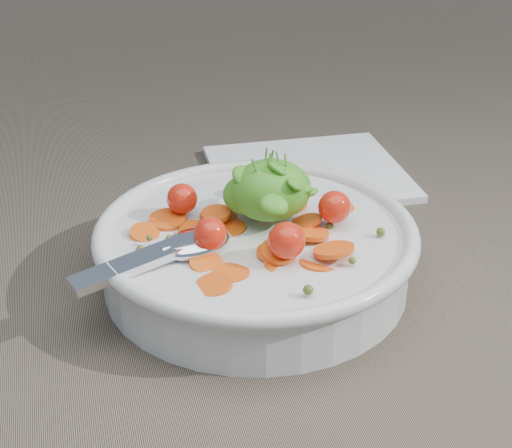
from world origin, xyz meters
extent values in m
plane|color=#6B5E4C|center=(0.00, 0.00, 0.00)|extent=(6.00, 6.00, 0.00)
cylinder|color=silver|center=(-0.01, 0.00, 0.02)|extent=(0.22, 0.22, 0.04)
torus|color=silver|center=(-0.01, 0.00, 0.04)|extent=(0.23, 0.23, 0.01)
cylinder|color=silver|center=(-0.01, 0.00, 0.00)|extent=(0.11, 0.11, 0.01)
cylinder|color=brown|center=(-0.01, 0.00, 0.02)|extent=(0.20, 0.20, 0.03)
cylinder|color=#EE5C14|center=(-0.05, 0.02, 0.04)|extent=(0.03, 0.03, 0.01)
cylinder|color=#EE5C14|center=(0.00, 0.04, 0.05)|extent=(0.02, 0.02, 0.01)
cylinder|color=#EE5C14|center=(-0.02, 0.01, 0.04)|extent=(0.03, 0.03, 0.01)
cylinder|color=#EE5C14|center=(-0.07, 0.03, 0.05)|extent=(0.04, 0.04, 0.01)
cylinder|color=#EE5C14|center=(-0.08, 0.02, 0.04)|extent=(0.03, 0.03, 0.01)
cylinder|color=#EE5C14|center=(0.04, -0.04, 0.05)|extent=(0.03, 0.03, 0.01)
cylinder|color=#EE5C14|center=(0.03, 0.05, 0.04)|extent=(0.02, 0.02, 0.01)
cylinder|color=#EE5C14|center=(0.00, -0.04, 0.05)|extent=(0.03, 0.03, 0.01)
cylinder|color=#EE5C14|center=(0.03, 0.06, 0.05)|extent=(0.03, 0.03, 0.01)
cylinder|color=#EE5C14|center=(0.03, -0.01, 0.05)|extent=(0.04, 0.04, 0.01)
cylinder|color=#EE5C14|center=(0.02, 0.05, 0.04)|extent=(0.03, 0.03, 0.01)
cylinder|color=#EE5C14|center=(-0.05, -0.03, 0.04)|extent=(0.03, 0.03, 0.01)
cylinder|color=#EE5C14|center=(-0.03, 0.03, 0.05)|extent=(0.03, 0.03, 0.01)
cylinder|color=#EE5C14|center=(0.00, -0.03, 0.04)|extent=(0.03, 0.03, 0.01)
cylinder|color=#EE5C14|center=(0.00, -0.04, 0.04)|extent=(0.04, 0.04, 0.01)
cylinder|color=#EE5C14|center=(0.07, 0.02, 0.04)|extent=(0.02, 0.02, 0.01)
cylinder|color=#EE5C14|center=(-0.03, 0.03, 0.04)|extent=(0.03, 0.03, 0.01)
cylinder|color=#EE5C14|center=(-0.05, 0.04, 0.04)|extent=(0.03, 0.03, 0.01)
cylinder|color=#EE5C14|center=(-0.04, -0.05, 0.04)|extent=(0.03, 0.03, 0.01)
cylinder|color=#EE5C14|center=(0.03, 0.00, 0.05)|extent=(0.02, 0.02, 0.01)
cylinder|color=#EE5C14|center=(-0.05, -0.02, 0.04)|extent=(0.02, 0.02, 0.01)
cylinder|color=#EE5C14|center=(0.03, -0.05, 0.04)|extent=(0.03, 0.03, 0.01)
cylinder|color=#EE5C14|center=(-0.05, -0.06, 0.04)|extent=(0.03, 0.03, 0.01)
cylinder|color=#EE5C14|center=(0.03, 0.03, 0.05)|extent=(0.02, 0.02, 0.01)
sphere|color=#4F571D|center=(0.03, -0.02, 0.04)|extent=(0.01, 0.01, 0.01)
sphere|color=#4F571D|center=(0.04, 0.00, 0.05)|extent=(0.00, 0.00, 0.00)
sphere|color=#4F571D|center=(-0.08, 0.00, 0.05)|extent=(0.00, 0.00, 0.00)
sphere|color=#4F571D|center=(-0.07, 0.00, 0.05)|extent=(0.01, 0.01, 0.01)
sphere|color=#4F571D|center=(0.04, -0.06, 0.05)|extent=(0.01, 0.01, 0.01)
sphere|color=#4F571D|center=(0.00, 0.05, 0.05)|extent=(0.00, 0.00, 0.00)
sphere|color=#4F571D|center=(0.05, 0.05, 0.04)|extent=(0.01, 0.01, 0.01)
sphere|color=#4F571D|center=(0.08, -0.03, 0.05)|extent=(0.01, 0.01, 0.01)
sphere|color=#4F571D|center=(0.00, -0.03, 0.05)|extent=(0.01, 0.01, 0.01)
sphere|color=#4F571D|center=(0.01, -0.03, 0.04)|extent=(0.01, 0.01, 0.01)
sphere|color=#4F571D|center=(-0.05, 0.00, 0.04)|extent=(0.00, 0.00, 0.00)
sphere|color=#4F571D|center=(0.00, -0.09, 0.05)|extent=(0.01, 0.01, 0.01)
sphere|color=#4F571D|center=(-0.02, 0.03, 0.05)|extent=(0.01, 0.01, 0.01)
sphere|color=#4F571D|center=(-0.09, 0.00, 0.04)|extent=(0.01, 0.01, 0.01)
sphere|color=#4F571D|center=(0.05, 0.00, 0.04)|extent=(0.01, 0.01, 0.01)
sphere|color=red|center=(0.05, 0.00, 0.06)|extent=(0.02, 0.02, 0.02)
sphere|color=red|center=(0.02, 0.06, 0.06)|extent=(0.02, 0.02, 0.02)
sphere|color=red|center=(-0.05, 0.04, 0.06)|extent=(0.02, 0.02, 0.02)
sphere|color=red|center=(-0.04, -0.02, 0.06)|extent=(0.02, 0.02, 0.02)
sphere|color=red|center=(0.00, -0.04, 0.06)|extent=(0.03, 0.03, 0.03)
ellipsoid|color=#4FB027|center=(0.01, 0.01, 0.07)|extent=(0.06, 0.05, 0.04)
ellipsoid|color=#4FB027|center=(-0.01, 0.02, 0.06)|extent=(0.03, 0.03, 0.03)
ellipsoid|color=#4FB027|center=(0.01, 0.02, 0.09)|extent=(0.02, 0.02, 0.02)
ellipsoid|color=#4FB027|center=(0.01, 0.01, 0.07)|extent=(0.02, 0.02, 0.01)
ellipsoid|color=#4FB027|center=(-0.01, 0.01, 0.08)|extent=(0.03, 0.03, 0.02)
ellipsoid|color=#4FB027|center=(0.03, 0.01, 0.08)|extent=(0.02, 0.02, 0.01)
ellipsoid|color=#4FB027|center=(0.02, 0.01, 0.08)|extent=(0.03, 0.03, 0.02)
ellipsoid|color=#4FB027|center=(0.00, 0.01, 0.08)|extent=(0.02, 0.02, 0.02)
ellipsoid|color=#4FB027|center=(0.00, -0.03, 0.08)|extent=(0.02, 0.02, 0.02)
ellipsoid|color=#4FB027|center=(0.00, 0.05, 0.06)|extent=(0.02, 0.02, 0.02)
ellipsoid|color=#4FB027|center=(0.03, 0.00, 0.07)|extent=(0.03, 0.03, 0.02)
ellipsoid|color=#4FB027|center=(0.01, 0.01, 0.09)|extent=(0.02, 0.02, 0.02)
ellipsoid|color=#4FB027|center=(0.02, 0.02, 0.07)|extent=(0.03, 0.03, 0.02)
ellipsoid|color=#4FB027|center=(0.03, 0.02, 0.07)|extent=(0.03, 0.03, 0.02)
ellipsoid|color=#4FB027|center=(0.02, -0.01, 0.08)|extent=(0.02, 0.02, 0.02)
ellipsoid|color=#4FB027|center=(0.03, 0.00, 0.07)|extent=(0.02, 0.02, 0.01)
ellipsoid|color=#4FB027|center=(0.01, 0.02, 0.09)|extent=(0.02, 0.02, 0.02)
ellipsoid|color=#4FB027|center=(0.01, 0.01, 0.07)|extent=(0.02, 0.01, 0.01)
ellipsoid|color=#4FB027|center=(0.00, 0.00, 0.07)|extent=(0.02, 0.02, 0.01)
ellipsoid|color=#4FB027|center=(0.00, 0.02, 0.08)|extent=(0.02, 0.02, 0.02)
ellipsoid|color=#4FB027|center=(0.00, 0.03, 0.07)|extent=(0.03, 0.03, 0.02)
cylinder|color=#4C8C33|center=(0.02, 0.00, 0.08)|extent=(0.00, 0.01, 0.04)
cylinder|color=#4C8C33|center=(0.01, 0.02, 0.08)|extent=(0.00, 0.01, 0.04)
cylinder|color=#4C8C33|center=(0.01, 0.01, 0.08)|extent=(0.01, 0.01, 0.04)
cylinder|color=#4C8C33|center=(0.00, 0.02, 0.08)|extent=(0.01, 0.01, 0.04)
cylinder|color=#4C8C33|center=(0.00, 0.01, 0.08)|extent=(0.01, 0.00, 0.04)
cylinder|color=#4C8C33|center=(0.00, 0.01, 0.08)|extent=(0.01, 0.01, 0.04)
ellipsoid|color=silver|center=(-0.05, -0.01, 0.05)|extent=(0.06, 0.05, 0.02)
cube|color=silver|center=(-0.09, -0.02, 0.05)|extent=(0.10, 0.05, 0.01)
cylinder|color=silver|center=(-0.07, -0.02, 0.05)|extent=(0.02, 0.01, 0.01)
cube|color=white|center=(0.09, 0.17, 0.00)|extent=(0.18, 0.16, 0.01)
camera|label=1|loc=(-0.13, -0.47, 0.32)|focal=55.00mm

